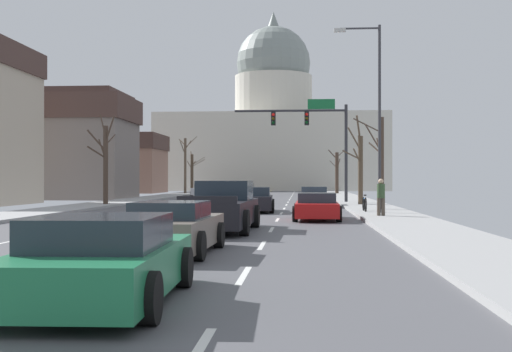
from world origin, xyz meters
TOP-DOWN VIEW (x-y plane):
  - ground at (0.00, -0.00)m, footprint 20.00×180.00m
  - signal_gantry at (5.44, 14.70)m, footprint 7.91×0.41m
  - street_lamp_right at (7.94, 0.36)m, footprint 2.22×0.24m
  - capitol_building at (0.00, 71.46)m, footprint 34.45×20.69m
  - sedan_near_00 at (5.27, 9.77)m, footprint 1.98×4.43m
  - sedan_near_01 at (2.02, 3.17)m, footprint 2.23×4.65m
  - sedan_near_02 at (5.16, -3.07)m, footprint 2.02×4.53m
  - pickup_truck_near_03 at (1.88, -9.07)m, footprint 2.29×5.78m
  - sedan_near_04 at (1.57, -15.70)m, footprint 2.02×4.31m
  - sedan_near_05 at (1.78, -21.61)m, footprint 2.18×4.32m
  - sedan_oncoming_00 at (-1.90, 21.95)m, footprint 2.14×4.51m
  - sedan_oncoming_01 at (-5.24, 32.89)m, footprint 2.10×4.46m
  - sedan_oncoming_02 at (-1.67, 41.73)m, footprint 2.06×4.43m
  - flank_building_00 at (-18.54, 36.16)m, footprint 8.47×9.82m
  - flank_building_01 at (-17.76, 48.74)m, footprint 9.68×9.45m
  - flank_building_02 at (-17.21, 23.84)m, footprint 14.21×8.19m
  - bare_tree_00 at (8.39, 41.32)m, footprint 2.18×2.28m
  - bare_tree_01 at (-7.92, 9.57)m, footprint 1.95×2.09m
  - bare_tree_02 at (8.67, 3.75)m, footprint 1.61×2.04m
  - bare_tree_03 at (-8.42, 40.22)m, footprint 2.13×2.20m
  - bare_tree_04 at (8.16, 10.24)m, footprint 1.31×1.71m
  - bare_tree_05 at (-8.34, 44.28)m, footprint 2.39×2.39m
  - pedestrian_00 at (7.94, -2.29)m, footprint 0.35×0.34m
  - bicycle_parked at (7.62, 1.64)m, footprint 0.12×1.77m

SIDE VIEW (x-z plane):
  - ground at x=0.00m, z-range -0.08..0.12m
  - bicycle_parked at x=7.62m, z-range 0.06..0.91m
  - sedan_near_02 at x=5.16m, z-range -0.03..1.11m
  - sedan_oncoming_02 at x=-1.67m, z-range -0.04..1.17m
  - sedan_near_04 at x=1.57m, z-range -0.03..1.18m
  - sedan_near_05 at x=1.78m, z-range -0.03..1.19m
  - sedan_near_00 at x=5.27m, z-range -0.04..1.21m
  - sedan_oncoming_00 at x=-1.90m, z-range -0.03..1.20m
  - sedan_near_01 at x=2.02m, z-range -0.04..1.26m
  - sedan_oncoming_01 at x=-5.24m, z-range -0.04..1.27m
  - pickup_truck_near_03 at x=1.88m, z-range -0.09..1.57m
  - pedestrian_00 at x=7.94m, z-range 0.22..1.82m
  - bare_tree_05 at x=-8.34m, z-range 0.07..4.95m
  - bare_tree_00 at x=8.39m, z-range -0.01..5.10m
  - bare_tree_04 at x=8.16m, z-range -0.19..5.33m
  - bare_tree_02 at x=8.67m, z-range 0.25..5.08m
  - bare_tree_01 at x=-7.92m, z-range -0.01..5.79m
  - bare_tree_03 at x=-8.42m, z-range 0.24..6.62m
  - flank_building_01 at x=-17.76m, z-range 0.06..7.35m
  - flank_building_02 at x=-17.21m, z-range 0.06..8.81m
  - signal_gantry at x=5.44m, z-range 1.65..8.82m
  - street_lamp_right at x=7.94m, z-range 0.88..9.76m
  - flank_building_00 at x=-18.54m, z-range 0.07..10.96m
  - capitol_building at x=0.00m, z-range -5.47..22.86m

